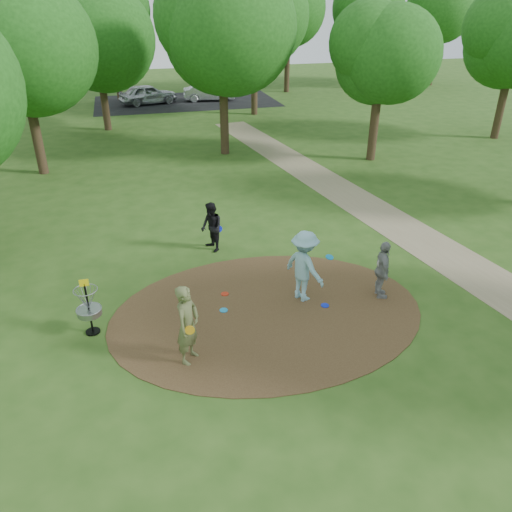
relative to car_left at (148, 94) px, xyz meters
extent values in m
plane|color=#2D5119|center=(0.93, -29.59, -0.74)|extent=(100.00, 100.00, 0.00)
cylinder|color=#47301C|center=(0.93, -29.59, -0.73)|extent=(8.40, 8.40, 0.02)
cube|color=#8C7A5B|center=(7.43, -27.59, -0.73)|extent=(7.55, 39.89, 0.01)
cube|color=black|center=(2.93, 0.41, -0.73)|extent=(14.00, 8.00, 0.01)
imported|color=#5F663B|center=(-1.36, -30.98, 0.25)|extent=(0.81, 0.86, 1.97)
cylinder|color=orange|center=(-1.35, -31.27, 0.30)|extent=(0.22, 0.08, 0.22)
imported|color=#89BDCC|center=(2.07, -29.18, 0.29)|extent=(1.26, 1.52, 2.05)
cylinder|color=#0B80C3|center=(2.80, -29.15, 0.46)|extent=(0.29, 0.29, 0.08)
imported|color=black|center=(0.18, -25.59, 0.09)|extent=(0.82, 0.94, 1.65)
cylinder|color=#0D1BEB|center=(0.43, -25.57, 0.00)|extent=(0.22, 0.08, 0.22)
imported|color=gray|center=(4.19, -29.64, 0.11)|extent=(0.66, 1.07, 1.70)
cylinder|color=silver|center=(4.09, -29.64, 0.35)|extent=(0.23, 0.11, 0.22)
cylinder|color=#1A94D3|center=(-0.20, -29.22, -0.71)|extent=(0.22, 0.22, 0.02)
cylinder|color=#0C23D9|center=(2.52, -29.71, -0.71)|extent=(0.22, 0.22, 0.02)
cylinder|color=red|center=(0.00, -28.43, -0.71)|extent=(0.22, 0.22, 0.02)
imported|color=#ACAFB4|center=(0.00, 0.00, 0.00)|extent=(4.62, 2.73, 1.48)
imported|color=#B3B5BB|center=(4.73, 0.13, -0.09)|extent=(4.10, 1.85, 1.30)
cylinder|color=black|center=(-3.57, -29.29, -0.06)|extent=(0.05, 0.05, 1.35)
cylinder|color=black|center=(-3.57, -29.29, -0.72)|extent=(0.36, 0.36, 0.04)
cylinder|color=gray|center=(-3.57, -29.29, -0.12)|extent=(0.60, 0.60, 0.16)
torus|color=gray|center=(-3.57, -29.29, -0.04)|extent=(0.63, 0.63, 0.03)
torus|color=gray|center=(-3.57, -29.29, 0.51)|extent=(0.58, 0.58, 0.02)
cube|color=yellow|center=(-3.57, -29.29, 0.71)|extent=(0.22, 0.02, 0.18)
cylinder|color=#332316|center=(-6.07, -15.59, 1.16)|extent=(0.44, 0.44, 3.80)
sphere|color=#1C4F15|center=(-6.07, -15.59, 4.64)|extent=(5.75, 5.75, 5.75)
cylinder|color=#332316|center=(2.93, -14.59, 1.35)|extent=(0.44, 0.44, 4.18)
sphere|color=#1C4F15|center=(2.93, -14.59, 5.16)|extent=(6.26, 6.26, 6.26)
cylinder|color=#332316|center=(9.93, -17.59, 1.07)|extent=(0.44, 0.44, 3.61)
sphere|color=#1C4F15|center=(9.93, -17.59, 4.10)|extent=(4.47, 4.47, 4.47)
cylinder|color=#332316|center=(-3.07, -7.59, 0.97)|extent=(0.44, 0.44, 3.42)
sphere|color=#1C4F15|center=(-3.07, -7.59, 4.32)|extent=(5.97, 5.97, 5.97)
cylinder|color=#332316|center=(6.93, -5.59, 1.45)|extent=(0.44, 0.44, 4.37)
sphere|color=#1C4F15|center=(6.93, -5.59, 5.33)|extent=(6.19, 6.19, 6.19)
cylinder|color=#332316|center=(18.93, -15.59, 1.16)|extent=(0.44, 0.44, 3.80)
camera|label=1|loc=(-2.25, -40.23, 6.83)|focal=35.00mm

